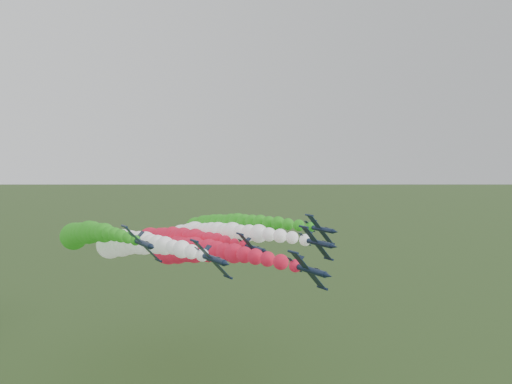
% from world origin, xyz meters
% --- Properties ---
extents(jet_lead, '(10.79, 73.78, 14.66)m').
position_xyz_m(jet_lead, '(8.60, 41.96, 35.30)').
color(jet_lead, '#111E35').
rests_on(jet_lead, ground).
extents(jet_inner_left, '(11.23, 74.22, 15.10)m').
position_xyz_m(jet_inner_left, '(-3.30, 50.71, 36.84)').
color(jet_inner_left, '#111E35').
rests_on(jet_inner_left, ground).
extents(jet_inner_right, '(10.91, 73.90, 14.78)m').
position_xyz_m(jet_inner_right, '(17.40, 49.94, 37.41)').
color(jet_inner_right, '#111E35').
rests_on(jet_inner_right, ground).
extents(jet_outer_left, '(11.36, 74.35, 15.23)m').
position_xyz_m(jet_outer_left, '(-9.71, 63.63, 37.91)').
color(jet_outer_left, '#111E35').
rests_on(jet_outer_left, ground).
extents(jet_outer_right, '(11.01, 74.00, 14.88)m').
position_xyz_m(jet_outer_right, '(27.32, 60.50, 37.71)').
color(jet_outer_right, '#111E35').
rests_on(jet_outer_right, ground).
extents(jet_trail, '(11.45, 74.44, 15.32)m').
position_xyz_m(jet_trail, '(13.69, 65.54, 34.42)').
color(jet_trail, '#111E35').
rests_on(jet_trail, ground).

